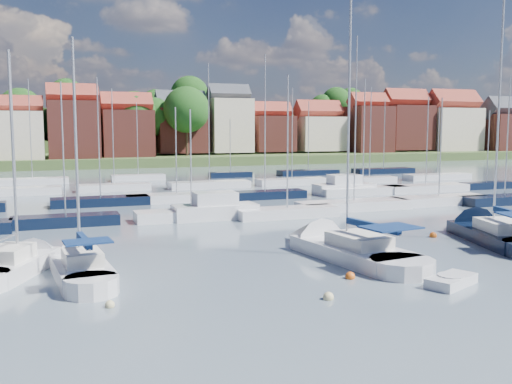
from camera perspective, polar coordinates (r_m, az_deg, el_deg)
name	(u,v)px	position (r m, az deg, el deg)	size (l,w,h in m)	color
ground	(212,191)	(68.17, -4.47, 0.06)	(260.00, 260.00, 0.00)	#4F5F6C
sailboat_left	(79,268)	(30.93, -17.29, -7.28)	(3.31, 9.61, 12.92)	silver
sailboat_centre	(335,248)	(34.89, 7.87, -5.53)	(5.21, 13.23, 17.42)	silver
sailboat_navy	(484,232)	(42.59, 21.88, -3.76)	(6.74, 13.40, 17.87)	black
sailboat_far	(23,264)	(33.06, -22.27, -6.64)	(6.07, 9.49, 12.44)	silver
tender	(451,281)	(29.19, 18.94, -8.41)	(3.17, 2.40, 0.62)	silver
buoy_a	(110,307)	(25.32, -14.41, -11.10)	(0.41, 0.41, 0.41)	beige
buoy_b	(328,299)	(25.81, 7.24, -10.61)	(0.48, 0.48, 0.48)	beige
buoy_c	(350,279)	(29.37, 9.39, -8.54)	(0.50, 0.50, 0.50)	#D85914
buoy_d	(463,281)	(30.39, 19.99, -8.33)	(0.54, 0.54, 0.54)	#D85914
buoy_e	(433,237)	(41.52, 17.29, -4.33)	(0.51, 0.51, 0.51)	#D85914
marina_field	(240,191)	(64.07, -1.66, 0.06)	(79.62, 41.41, 15.93)	silver
far_shore_town	(127,139)	(159.27, -12.79, 5.22)	(212.46, 90.00, 22.27)	#405329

